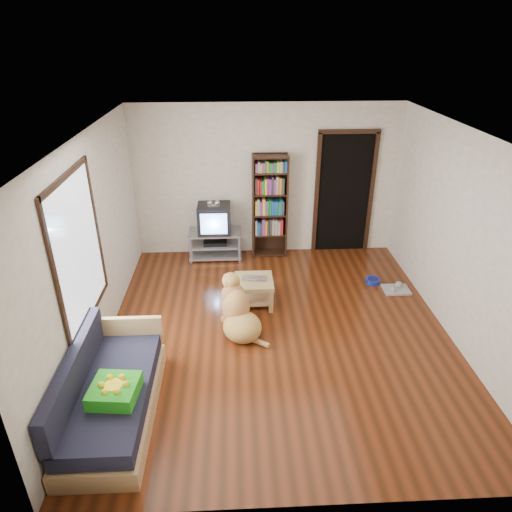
{
  "coord_description": "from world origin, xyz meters",
  "views": [
    {
      "loc": [
        -0.54,
        -4.99,
        3.65
      ],
      "look_at": [
        -0.28,
        0.47,
        0.9
      ],
      "focal_mm": 32.0,
      "sensor_mm": 36.0,
      "label": 1
    }
  ],
  "objects_px": {
    "laptop": "(254,280)",
    "coffee_table": "(254,287)",
    "green_cushion": "(115,391)",
    "grey_rag": "(396,290)",
    "dog_bowl": "(373,281)",
    "crt_tv": "(214,218)",
    "dog": "(238,313)",
    "bookshelf": "(270,201)",
    "sofa": "(110,396)",
    "tv_stand": "(215,243)"
  },
  "relations": [
    {
      "from": "laptop",
      "to": "coffee_table",
      "type": "bearing_deg",
      "value": 98.84
    },
    {
      "from": "grey_rag",
      "to": "coffee_table",
      "type": "height_order",
      "value": "coffee_table"
    },
    {
      "from": "bookshelf",
      "to": "crt_tv",
      "type": "bearing_deg",
      "value": -175.68
    },
    {
      "from": "dog_bowl",
      "to": "crt_tv",
      "type": "bearing_deg",
      "value": 157.28
    },
    {
      "from": "dog_bowl",
      "to": "dog",
      "type": "bearing_deg",
      "value": -151.28
    },
    {
      "from": "laptop",
      "to": "grey_rag",
      "type": "height_order",
      "value": "laptop"
    },
    {
      "from": "green_cushion",
      "to": "coffee_table",
      "type": "height_order",
      "value": "green_cushion"
    },
    {
      "from": "grey_rag",
      "to": "dog",
      "type": "distance_m",
      "value": 2.64
    },
    {
      "from": "dog_bowl",
      "to": "crt_tv",
      "type": "height_order",
      "value": "crt_tv"
    },
    {
      "from": "crt_tv",
      "to": "bookshelf",
      "type": "height_order",
      "value": "bookshelf"
    },
    {
      "from": "tv_stand",
      "to": "dog",
      "type": "xyz_separation_m",
      "value": [
        0.37,
        -2.22,
        0.02
      ]
    },
    {
      "from": "bookshelf",
      "to": "dog",
      "type": "relative_size",
      "value": 2.01
    },
    {
      "from": "laptop",
      "to": "grey_rag",
      "type": "distance_m",
      "value": 2.27
    },
    {
      "from": "green_cushion",
      "to": "bookshelf",
      "type": "xyz_separation_m",
      "value": [
        1.8,
        3.91,
        0.51
      ]
    },
    {
      "from": "tv_stand",
      "to": "bookshelf",
      "type": "xyz_separation_m",
      "value": [
        0.95,
        0.09,
        0.73
      ]
    },
    {
      "from": "bookshelf",
      "to": "coffee_table",
      "type": "xyz_separation_m",
      "value": [
        -0.35,
        -1.64,
        -0.72
      ]
    },
    {
      "from": "dog_bowl",
      "to": "bookshelf",
      "type": "height_order",
      "value": "bookshelf"
    },
    {
      "from": "laptop",
      "to": "grey_rag",
      "type": "relative_size",
      "value": 0.87
    },
    {
      "from": "dog_bowl",
      "to": "grey_rag",
      "type": "relative_size",
      "value": 0.55
    },
    {
      "from": "laptop",
      "to": "bookshelf",
      "type": "bearing_deg",
      "value": 87.1
    },
    {
      "from": "green_cushion",
      "to": "laptop",
      "type": "distance_m",
      "value": 2.67
    },
    {
      "from": "green_cushion",
      "to": "coffee_table",
      "type": "distance_m",
      "value": 2.7
    },
    {
      "from": "green_cushion",
      "to": "dog_bowl",
      "type": "height_order",
      "value": "green_cushion"
    },
    {
      "from": "dog_bowl",
      "to": "tv_stand",
      "type": "height_order",
      "value": "tv_stand"
    },
    {
      "from": "green_cushion",
      "to": "laptop",
      "type": "bearing_deg",
      "value": 62.67
    },
    {
      "from": "grey_rag",
      "to": "bookshelf",
      "type": "distance_m",
      "value": 2.52
    },
    {
      "from": "grey_rag",
      "to": "crt_tv",
      "type": "relative_size",
      "value": 0.69
    },
    {
      "from": "laptop",
      "to": "dog",
      "type": "xyz_separation_m",
      "value": [
        -0.24,
        -0.64,
        -0.12
      ]
    },
    {
      "from": "crt_tv",
      "to": "coffee_table",
      "type": "relative_size",
      "value": 1.05
    },
    {
      "from": "grey_rag",
      "to": "dog",
      "type": "xyz_separation_m",
      "value": [
        -2.46,
        -0.93,
        0.28
      ]
    },
    {
      "from": "laptop",
      "to": "dog_bowl",
      "type": "relative_size",
      "value": 1.58
    },
    {
      "from": "crt_tv",
      "to": "sofa",
      "type": "bearing_deg",
      "value": -104.93
    },
    {
      "from": "laptop",
      "to": "dog",
      "type": "distance_m",
      "value": 0.7
    },
    {
      "from": "laptop",
      "to": "coffee_table",
      "type": "distance_m",
      "value": 0.14
    },
    {
      "from": "tv_stand",
      "to": "coffee_table",
      "type": "distance_m",
      "value": 1.66
    },
    {
      "from": "bookshelf",
      "to": "dog",
      "type": "bearing_deg",
      "value": -104.2
    },
    {
      "from": "dog_bowl",
      "to": "grey_rag",
      "type": "distance_m",
      "value": 0.39
    },
    {
      "from": "crt_tv",
      "to": "coffee_table",
      "type": "height_order",
      "value": "crt_tv"
    },
    {
      "from": "green_cushion",
      "to": "bookshelf",
      "type": "bearing_deg",
      "value": 70.92
    },
    {
      "from": "grey_rag",
      "to": "sofa",
      "type": "bearing_deg",
      "value": -148.27
    },
    {
      "from": "grey_rag",
      "to": "dog_bowl",
      "type": "bearing_deg",
      "value": 140.19
    },
    {
      "from": "dog_bowl",
      "to": "dog",
      "type": "xyz_separation_m",
      "value": [
        -2.16,
        -1.18,
        0.25
      ]
    },
    {
      "from": "laptop",
      "to": "green_cushion",
      "type": "bearing_deg",
      "value": -114.15
    },
    {
      "from": "grey_rag",
      "to": "bookshelf",
      "type": "bearing_deg",
      "value": 143.65
    },
    {
      "from": "coffee_table",
      "to": "dog_bowl",
      "type": "bearing_deg",
      "value": 14.85
    },
    {
      "from": "green_cushion",
      "to": "grey_rag",
      "type": "relative_size",
      "value": 1.11
    },
    {
      "from": "grey_rag",
      "to": "coffee_table",
      "type": "distance_m",
      "value": 2.25
    },
    {
      "from": "coffee_table",
      "to": "tv_stand",
      "type": "bearing_deg",
      "value": 111.37
    },
    {
      "from": "crt_tv",
      "to": "dog",
      "type": "bearing_deg",
      "value": -80.72
    },
    {
      "from": "laptop",
      "to": "grey_rag",
      "type": "xyz_separation_m",
      "value": [
        2.22,
        0.29,
        -0.4
      ]
    }
  ]
}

